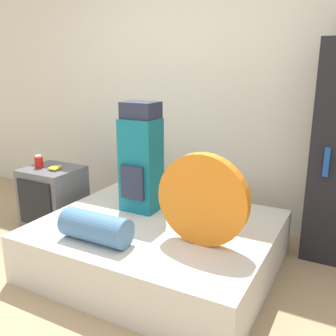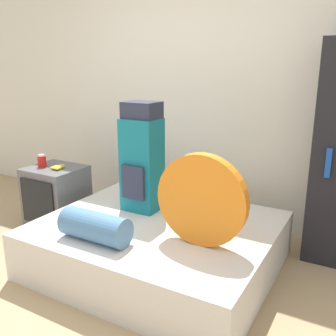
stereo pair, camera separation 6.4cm
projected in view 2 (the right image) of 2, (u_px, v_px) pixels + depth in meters
The scene contains 9 objects.
ground_plane at pixel (73, 311), 2.45m from camera, with size 16.00×16.00×0.00m, color tan.
wall_back at pixel (198, 92), 3.67m from camera, with size 8.00×0.05×2.60m.
bed at pixel (158, 244), 2.96m from camera, with size 1.74×1.48×0.38m.
backpack at pixel (142, 159), 3.06m from camera, with size 0.30×0.28×0.90m.
tent_bag at pixel (202, 200), 2.47m from camera, with size 0.63×0.08×0.63m.
sleeping_roll at pixel (95, 227), 2.58m from camera, with size 0.51×0.21×0.21m.
television at pixel (57, 197), 3.69m from camera, with size 0.51×0.48×0.60m.
canister at pixel (42, 161), 3.62m from camera, with size 0.08×0.08×0.12m.
banana_bunch at pixel (59, 167), 3.56m from camera, with size 0.12×0.16×0.03m.
Camera 2 is at (1.58, -1.52, 1.56)m, focal length 40.00 mm.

